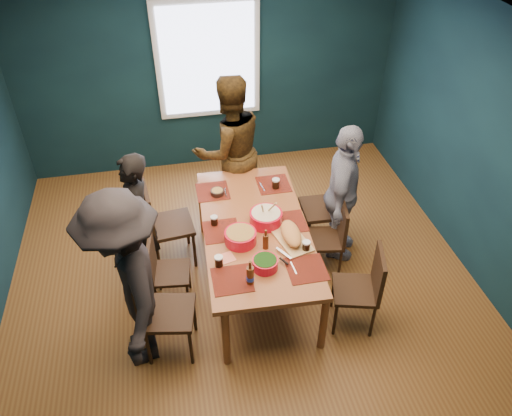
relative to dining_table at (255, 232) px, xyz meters
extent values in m
cube|color=brown|center=(-0.13, 0.02, -0.72)|extent=(5.00, 5.00, 0.01)
cube|color=silver|center=(-0.13, 0.02, 1.99)|extent=(5.00, 5.00, 0.01)
cube|color=#0F2C33|center=(2.37, 0.02, 0.64)|extent=(0.01, 5.00, 2.70)
cube|color=#0F2C33|center=(-0.13, 2.52, 0.64)|extent=(5.00, 0.01, 2.70)
cube|color=silver|center=(-0.13, 2.49, 0.84)|extent=(1.35, 0.06, 1.55)
cube|color=brown|center=(0.00, 0.00, 0.05)|extent=(1.12, 2.11, 0.05)
cylinder|color=brown|center=(-0.46, -0.95, -0.35)|extent=(0.07, 0.07, 0.73)
cylinder|color=brown|center=(0.46, -0.95, -0.35)|extent=(0.07, 0.07, 0.73)
cylinder|color=brown|center=(-0.46, 0.95, -0.35)|extent=(0.07, 0.07, 0.73)
cylinder|color=brown|center=(0.46, 0.95, -0.35)|extent=(0.07, 0.07, 0.73)
cube|color=black|center=(-0.83, 0.54, -0.22)|extent=(0.51, 0.51, 0.04)
cube|color=black|center=(-1.04, 0.52, 0.06)|extent=(0.10, 0.47, 0.51)
cylinder|color=black|center=(-1.01, 0.32, -0.48)|extent=(0.04, 0.04, 0.47)
cylinder|color=black|center=(-0.61, 0.37, -0.48)|extent=(0.04, 0.04, 0.47)
cylinder|color=black|center=(-1.05, 0.72, -0.48)|extent=(0.04, 0.04, 0.47)
cylinder|color=black|center=(-0.66, 0.76, -0.48)|extent=(0.04, 0.04, 0.47)
cube|color=black|center=(-0.88, -0.09, -0.31)|extent=(0.41, 0.41, 0.04)
cube|color=black|center=(-1.05, -0.07, -0.09)|extent=(0.08, 0.37, 0.41)
cylinder|color=black|center=(-1.06, -0.23, -0.52)|extent=(0.03, 0.03, 0.38)
cylinder|color=black|center=(-0.74, -0.27, -0.52)|extent=(0.03, 0.03, 0.38)
cylinder|color=black|center=(-1.02, 0.08, -0.52)|extent=(0.03, 0.03, 0.38)
cylinder|color=black|center=(-0.71, 0.05, -0.52)|extent=(0.03, 0.03, 0.38)
cube|color=black|center=(-0.93, -0.68, -0.23)|extent=(0.52, 0.52, 0.04)
cube|color=black|center=(-1.13, -0.64, 0.04)|extent=(0.12, 0.45, 0.49)
cylinder|color=black|center=(-1.15, -0.83, -0.48)|extent=(0.03, 0.03, 0.46)
cylinder|color=black|center=(-0.77, -0.90, -0.48)|extent=(0.03, 0.03, 0.46)
cylinder|color=black|center=(-1.08, -0.45, -0.48)|extent=(0.03, 0.03, 0.46)
cylinder|color=black|center=(-0.71, -0.52, -0.48)|extent=(0.03, 0.03, 0.46)
cube|color=black|center=(0.88, 0.50, -0.22)|extent=(0.48, 0.48, 0.04)
cube|color=black|center=(1.09, 0.49, 0.06)|extent=(0.06, 0.46, 0.51)
cylinder|color=black|center=(0.68, 0.31, -0.48)|extent=(0.04, 0.04, 0.47)
cylinder|color=black|center=(1.08, 0.30, -0.48)|extent=(0.04, 0.04, 0.47)
cylinder|color=black|center=(0.69, 0.71, -0.48)|extent=(0.04, 0.04, 0.47)
cylinder|color=black|center=(1.09, 0.69, -0.48)|extent=(0.04, 0.04, 0.47)
cube|color=black|center=(0.77, 0.07, -0.29)|extent=(0.45, 0.45, 0.04)
cube|color=black|center=(0.95, 0.04, -0.06)|extent=(0.10, 0.39, 0.43)
cylinder|color=black|center=(0.58, -0.07, -0.51)|extent=(0.03, 0.03, 0.40)
cylinder|color=black|center=(0.91, -0.12, -0.51)|extent=(0.03, 0.03, 0.40)
cylinder|color=black|center=(0.64, 0.26, -0.51)|extent=(0.03, 0.03, 0.40)
cylinder|color=black|center=(0.97, 0.21, -0.51)|extent=(0.03, 0.03, 0.40)
cube|color=black|center=(0.83, -0.71, -0.27)|extent=(0.51, 0.51, 0.04)
cube|color=black|center=(1.02, -0.76, -0.02)|extent=(0.15, 0.41, 0.45)
cylinder|color=black|center=(0.62, -0.84, -0.50)|extent=(0.03, 0.03, 0.43)
cylinder|color=black|center=(0.96, -0.93, -0.50)|extent=(0.03, 0.03, 0.43)
cylinder|color=black|center=(0.71, -0.50, -0.50)|extent=(0.03, 0.03, 0.43)
cylinder|color=black|center=(1.05, -0.59, -0.50)|extent=(0.03, 0.03, 0.43)
imported|color=black|center=(-1.15, 0.35, 0.05)|extent=(0.39, 0.57, 1.53)
imported|color=black|center=(-0.06, 1.27, 0.21)|extent=(1.05, 0.92, 1.85)
imported|color=silver|center=(1.02, 0.30, 0.11)|extent=(0.76, 1.04, 1.64)
imported|color=black|center=(-1.23, -0.66, 0.20)|extent=(0.82, 1.26, 1.83)
cylinder|color=red|center=(-0.18, -0.20, 0.14)|extent=(0.31, 0.31, 0.12)
cylinder|color=#568A32|center=(-0.18, -0.20, 0.19)|extent=(0.27, 0.27, 0.02)
cylinder|color=red|center=(0.12, 0.04, 0.14)|extent=(0.33, 0.33, 0.13)
cylinder|color=beige|center=(0.12, 0.04, 0.20)|extent=(0.29, 0.29, 0.02)
cylinder|color=tan|center=(0.16, 0.04, 0.25)|extent=(0.10, 0.18, 0.26)
cylinder|color=tan|center=(0.08, 0.04, 0.25)|extent=(0.08, 0.19, 0.26)
cylinder|color=red|center=(-0.02, -0.58, 0.12)|extent=(0.24, 0.24, 0.10)
cylinder|color=#183F0F|center=(-0.02, -0.58, 0.17)|extent=(0.21, 0.21, 0.02)
cube|color=tan|center=(0.30, -0.26, 0.08)|extent=(0.37, 0.54, 0.02)
ellipsoid|color=#DD994F|center=(0.30, -0.26, 0.15)|extent=(0.27, 0.43, 0.12)
cube|color=#BABBC2|center=(0.18, -0.46, 0.10)|extent=(0.12, 0.18, 0.00)
cylinder|color=black|center=(0.16, -0.56, 0.11)|extent=(0.07, 0.11, 0.02)
sphere|color=#1D5212|center=(0.30, -0.37, 0.16)|extent=(0.04, 0.04, 0.04)
sphere|color=#1D5212|center=(0.30, -0.26, 0.16)|extent=(0.04, 0.04, 0.04)
sphere|color=#1D5212|center=(0.30, -0.15, 0.16)|extent=(0.04, 0.04, 0.04)
cylinder|color=black|center=(-0.30, 0.61, 0.10)|extent=(0.15, 0.15, 0.06)
cylinder|color=#568A32|center=(-0.30, 0.61, 0.13)|extent=(0.12, 0.12, 0.01)
cylinder|color=#441F0C|center=(-0.19, -0.74, 0.17)|extent=(0.07, 0.07, 0.19)
cylinder|color=#441F0C|center=(-0.19, -0.74, 0.30)|extent=(0.03, 0.03, 0.07)
cylinder|color=#1839AD|center=(-0.19, -0.74, 0.14)|extent=(0.07, 0.07, 0.04)
cylinder|color=#441F0C|center=(0.04, -0.32, 0.15)|extent=(0.06, 0.06, 0.16)
cylinder|color=#441F0C|center=(0.04, -0.32, 0.26)|extent=(0.02, 0.02, 0.06)
cylinder|color=black|center=(-0.43, -0.47, 0.13)|extent=(0.08, 0.08, 0.11)
cylinder|color=silver|center=(-0.43, -0.47, 0.18)|extent=(0.08, 0.08, 0.02)
cylinder|color=black|center=(0.40, -0.43, 0.13)|extent=(0.07, 0.07, 0.11)
cylinder|color=silver|center=(0.40, -0.43, 0.18)|extent=(0.08, 0.08, 0.02)
cylinder|color=black|center=(0.35, 0.60, 0.13)|extent=(0.08, 0.08, 0.11)
cylinder|color=silver|center=(0.35, 0.60, 0.18)|extent=(0.08, 0.08, 0.02)
cylinder|color=black|center=(-0.40, 0.11, 0.12)|extent=(0.07, 0.07, 0.10)
cylinder|color=silver|center=(-0.40, 0.11, 0.17)|extent=(0.07, 0.07, 0.02)
cube|color=#E2755F|center=(0.39, 0.10, 0.08)|extent=(0.14, 0.14, 0.00)
cube|color=#E2755F|center=(-0.35, -0.39, 0.08)|extent=(0.17, 0.17, 0.00)
cube|color=#E2755F|center=(0.29, -0.65, 0.08)|extent=(0.20, 0.20, 0.00)
camera|label=1|loc=(-0.74, -3.72, 3.31)|focal=35.00mm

